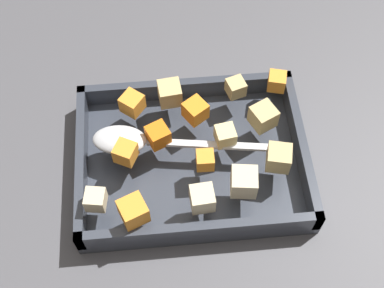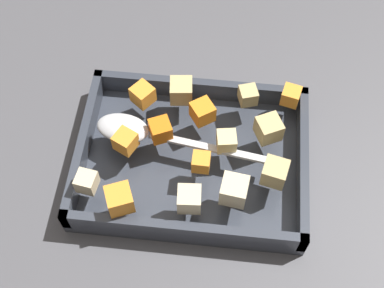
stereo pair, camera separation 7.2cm
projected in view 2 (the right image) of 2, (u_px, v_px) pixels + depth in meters
The scene contains 18 objects.
ground_plane at pixel (188, 155), 0.78m from camera, with size 4.00×4.00×0.00m, color #4C4C51.
baking_dish at pixel (192, 160), 0.76m from camera, with size 0.32×0.24×0.05m.
carrot_chunk_mid_right at pixel (202, 112), 0.74m from camera, with size 0.03×0.03×0.03m, color orange.
carrot_chunk_heap_side at pixel (120, 199), 0.67m from camera, with size 0.03×0.03×0.03m, color orange.
carrot_chunk_front_center at pixel (291, 96), 0.76m from camera, with size 0.03×0.03×0.03m, color orange.
carrot_chunk_center at pixel (161, 128), 0.73m from camera, with size 0.03×0.03×0.03m, color orange.
carrot_chunk_back_center at pixel (201, 162), 0.70m from camera, with size 0.02×0.02×0.02m, color orange.
carrot_chunk_corner_nw at pixel (143, 95), 0.76m from camera, with size 0.03×0.03×0.03m, color orange.
carrot_chunk_corner_se at pixel (125, 141), 0.72m from camera, with size 0.03×0.03×0.03m, color orange.
potato_chunk_far_left at pixel (275, 172), 0.69m from camera, with size 0.03×0.03×0.03m, color tan.
potato_chunk_corner_sw at pixel (189, 199), 0.67m from camera, with size 0.03×0.03×0.03m, color beige.
potato_chunk_near_right at pixel (181, 91), 0.76m from camera, with size 0.03×0.03×0.03m, color tan.
potato_chunk_rim_edge at pixel (87, 182), 0.69m from camera, with size 0.03×0.03×0.03m, color beige.
potato_chunk_near_spoon at pixel (248, 95), 0.76m from camera, with size 0.02×0.02×0.02m, color tan.
potato_chunk_near_left at pixel (269, 129), 0.73m from camera, with size 0.03×0.03×0.03m, color tan.
potato_chunk_corner_ne at pixel (234, 190), 0.68m from camera, with size 0.03×0.03×0.03m, color beige.
potato_chunk_mid_left at pixel (226, 141), 0.72m from camera, with size 0.03×0.03×0.03m, color #E0CC89.
serving_spoon at pixel (133, 128), 0.74m from camera, with size 0.25×0.06×0.02m.
Camera 2 is at (0.05, -0.38, 0.68)m, focal length 49.35 mm.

